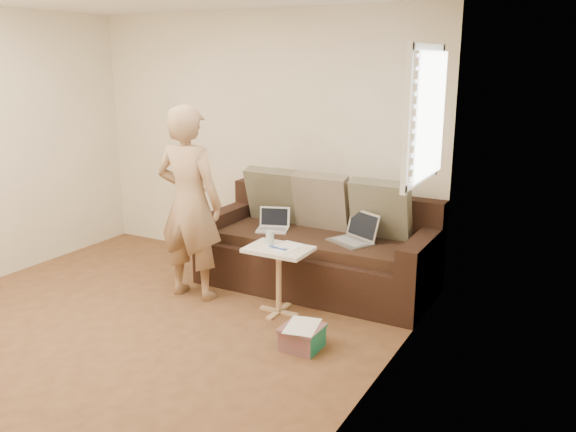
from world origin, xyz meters
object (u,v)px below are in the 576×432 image
object	(u,v)px
laptop_silver	(350,243)
drinking_glass	(270,238)
person	(189,203)
striped_box	(302,337)
sofa	(316,245)
laptop_white	(272,231)
side_table	(279,281)

from	to	relation	value
laptop_silver	drinking_glass	bearing A→B (deg)	-104.46
person	striped_box	xyz separation A→B (m)	(1.36, -0.44, -0.79)
sofa	laptop_white	size ratio (longest dim) A/B	7.51
laptop_silver	drinking_glass	distance (m)	0.77
laptop_white	person	distance (m)	0.88
side_table	laptop_white	bearing A→B (deg)	124.23
sofa	side_table	distance (m)	0.70
sofa	person	distance (m)	1.25
drinking_glass	striped_box	distance (m)	0.97
person	laptop_silver	bearing A→B (deg)	-156.67
laptop_silver	striped_box	distance (m)	1.18
person	striped_box	world-z (taller)	person
sofa	laptop_white	world-z (taller)	sofa
laptop_white	drinking_glass	world-z (taller)	drinking_glass
person	drinking_glass	bearing A→B (deg)	-177.32
laptop_white	person	size ratio (longest dim) A/B	0.17
laptop_silver	side_table	distance (m)	0.76
sofa	laptop_white	distance (m)	0.45
drinking_glass	striped_box	bearing A→B (deg)	-42.13
laptop_silver	side_table	size ratio (longest dim) A/B	0.65
sofa	laptop_silver	xyz separation A→B (m)	(0.37, -0.08, 0.10)
laptop_silver	laptop_white	world-z (taller)	laptop_silver
person	laptop_white	bearing A→B (deg)	-129.77
sofa	person	bearing A→B (deg)	-141.39
sofa	side_table	world-z (taller)	sofa
person	drinking_glass	xyz separation A→B (m)	(0.78, 0.09, -0.23)
striped_box	laptop_silver	bearing A→B (deg)	94.28
drinking_glass	laptop_silver	bearing A→B (deg)	48.29
laptop_white	striped_box	bearing A→B (deg)	-70.63
person	striped_box	size ratio (longest dim) A/B	5.99
sofa	striped_box	size ratio (longest dim) A/B	7.52
side_table	striped_box	xyz separation A→B (m)	(0.47, -0.48, -0.20)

